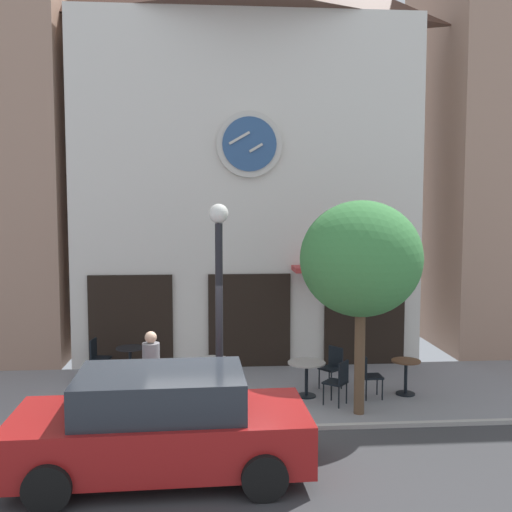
# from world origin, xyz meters

# --- Properties ---
(ground_plane) EXTENTS (27.54, 10.20, 0.13)m
(ground_plane) POSITION_xyz_m (0.00, -0.80, -0.02)
(ground_plane) COLOR gray
(clock_building) EXTENTS (8.65, 3.50, 10.75)m
(clock_building) POSITION_xyz_m (0.92, 5.39, 5.55)
(clock_building) COLOR silver
(clock_building) RESTS_ON ground_plane
(street_lamp) EXTENTS (0.36, 0.36, 4.01)m
(street_lamp) POSITION_xyz_m (0.12, 0.79, 2.04)
(street_lamp) COLOR black
(street_lamp) RESTS_ON ground_plane
(street_tree) EXTENTS (2.30, 2.07, 4.07)m
(street_tree) POSITION_xyz_m (2.79, 0.76, 2.96)
(street_tree) COLOR brown
(street_tree) RESTS_ON ground_plane
(cafe_table_center_right) EXTENTS (0.63, 0.63, 0.76)m
(cafe_table_center_right) POSITION_xyz_m (-1.87, 3.28, 0.51)
(cafe_table_center_right) COLOR black
(cafe_table_center_right) RESTS_ON ground_plane
(cafe_table_center) EXTENTS (0.64, 0.64, 0.76)m
(cafe_table_center) POSITION_xyz_m (0.02, 2.13, 0.51)
(cafe_table_center) COLOR black
(cafe_table_center) RESTS_ON ground_plane
(cafe_table_leftmost) EXTENTS (0.78, 0.78, 0.73)m
(cafe_table_leftmost) POSITION_xyz_m (1.94, 1.83, 0.54)
(cafe_table_leftmost) COLOR black
(cafe_table_leftmost) RESTS_ON ground_plane
(cafe_table_near_door) EXTENTS (0.61, 0.61, 0.73)m
(cafe_table_near_door) POSITION_xyz_m (4.05, 1.80, 0.48)
(cafe_table_near_door) COLOR black
(cafe_table_near_door) RESTS_ON ground_plane
(cafe_chair_mid_row) EXTENTS (0.41, 0.41, 0.90)m
(cafe_chair_mid_row) POSITION_xyz_m (3.20, 1.64, 0.53)
(cafe_chair_mid_row) COLOR black
(cafe_chair_mid_row) RESTS_ON ground_plane
(cafe_chair_near_lamp) EXTENTS (0.54, 0.54, 0.90)m
(cafe_chair_near_lamp) POSITION_xyz_m (0.32, 1.30, 0.53)
(cafe_chair_near_lamp) COLOR black
(cafe_chair_near_lamp) RESTS_ON ground_plane
(cafe_chair_outer) EXTENTS (0.56, 0.56, 0.90)m
(cafe_chair_outer) POSITION_xyz_m (2.50, 1.25, 0.53)
(cafe_chair_outer) COLOR black
(cafe_chair_outer) RESTS_ON ground_plane
(cafe_chair_right_end) EXTENTS (0.46, 0.46, 0.90)m
(cafe_chair_right_end) POSITION_xyz_m (-2.65, 3.55, 0.53)
(cafe_chair_right_end) COLOR black
(cafe_chair_right_end) RESTS_ON ground_plane
(cafe_chair_curbside) EXTENTS (0.56, 0.56, 0.90)m
(cafe_chair_curbside) POSITION_xyz_m (2.61, 2.35, 0.53)
(cafe_chair_curbside) COLOR black
(cafe_chair_curbside) RESTS_ON ground_plane
(pedestrian_grey) EXTENTS (0.39, 0.39, 1.67)m
(pedestrian_grey) POSITION_xyz_m (-1.13, 0.71, 0.86)
(pedestrian_grey) COLOR #2D2D38
(pedestrian_grey) RESTS_ON ground_plane
(parked_car_red) EXTENTS (4.35, 2.12, 1.55)m
(parked_car_red) POSITION_xyz_m (-0.77, -1.56, 0.76)
(parked_car_red) COLOR maroon
(parked_car_red) RESTS_ON ground_plane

